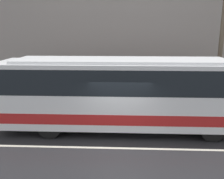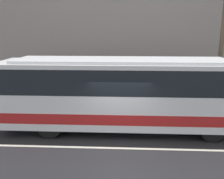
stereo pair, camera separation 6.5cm
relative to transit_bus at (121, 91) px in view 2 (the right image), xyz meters
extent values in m
plane|color=#262628|center=(-0.02, -1.94, -1.84)|extent=(60.00, 60.00, 0.00)
cube|color=gray|center=(-0.02, 3.54, -1.77)|extent=(60.00, 2.96, 0.13)
cube|color=gray|center=(-0.02, 5.17, 3.01)|extent=(60.00, 0.30, 9.70)
cube|color=#2D2B28|center=(-0.02, 5.01, -0.63)|extent=(60.00, 0.06, 2.43)
cube|color=beige|center=(-0.02, -1.94, -1.84)|extent=(54.00, 0.14, 0.01)
cube|color=white|center=(-0.01, 0.00, -0.09)|extent=(10.81, 2.53, 2.80)
cube|color=#B21E1E|center=(-0.01, 0.00, -0.94)|extent=(10.76, 2.55, 0.45)
cube|color=black|center=(-0.01, 0.00, 0.60)|extent=(10.49, 2.55, 1.06)
cube|color=white|center=(-0.01, 0.00, 1.37)|extent=(9.19, 2.15, 0.12)
cylinder|color=black|center=(3.80, -1.10, -1.33)|extent=(1.03, 0.28, 1.03)
cylinder|color=black|center=(3.80, 1.10, -1.33)|extent=(1.03, 0.28, 1.03)
cylinder|color=black|center=(-3.01, -1.10, -1.33)|extent=(1.03, 0.28, 1.03)
cylinder|color=black|center=(-3.01, 1.10, -1.33)|extent=(1.03, 0.28, 1.03)
cylinder|color=brown|center=(5.24, 2.73, 1.85)|extent=(0.24, 0.24, 7.11)
cylinder|color=#1E5933|center=(2.06, 4.17, -1.07)|extent=(0.36, 0.36, 1.28)
sphere|color=tan|center=(2.06, 4.17, -0.32)|extent=(0.23, 0.23, 0.23)
camera|label=1|loc=(0.08, -10.86, 2.74)|focal=40.00mm
camera|label=2|loc=(0.14, -10.86, 2.74)|focal=40.00mm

